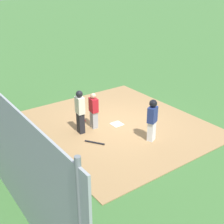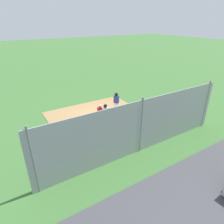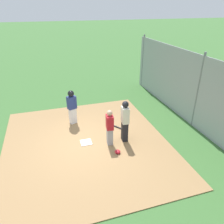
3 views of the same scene
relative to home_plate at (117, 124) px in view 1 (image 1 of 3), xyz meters
The scene contains 8 objects.
ground_plane 0.04m from the home_plate, ahead, with size 140.00×140.00×0.00m, color #3D6B33.
dirt_infield 0.03m from the home_plate, ahead, with size 7.20×6.40×0.03m, color #9E774C.
home_plate is the anchor object (origin of this frame).
catcher 1.22m from the home_plate, 110.10° to the right, with size 0.41×0.30×1.48m.
umpire 1.82m from the home_plate, 99.96° to the right, with size 0.40×0.29×1.74m.
runner 2.02m from the home_plate, ahead, with size 0.39×0.45×1.62m.
baseball_bat 1.75m from the home_plate, 64.71° to the right, with size 0.06×0.06×0.78m, color black.
catcher_mask 1.44m from the home_plate, 135.77° to the right, with size 0.24×0.20×0.12m, color #B21923.
Camera 1 is at (8.87, -6.72, 5.66)m, focal length 48.46 mm.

